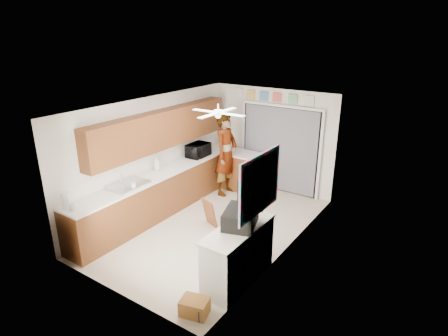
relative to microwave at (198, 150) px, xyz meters
The scene contains 41 objects.
floor 2.06m from the microwave, 43.20° to the right, with size 5.00×5.00×0.00m, color beige.
ceiling 2.24m from the microwave, 43.20° to the right, with size 5.00×5.00×0.00m, color white.
wall_back 1.83m from the microwave, 45.70° to the left, with size 3.20×3.20×0.00m, color white.
wall_front 3.91m from the microwave, 70.99° to the right, with size 3.20×3.20×0.00m, color white.
wall_left 1.25m from the microwave, 105.29° to the right, with size 5.00×5.00×0.00m, color white.
wall_right 3.12m from the microwave, 22.59° to the right, with size 5.00×5.00×0.00m, color white.
left_base_cabinets 1.36m from the microwave, 91.28° to the right, with size 0.60×4.80×0.90m, color brown.
left_countertop 1.21m from the microwave, 90.80° to the right, with size 0.62×4.80×0.04m, color white.
upper_cabinets 1.23m from the microwave, 99.51° to the right, with size 0.32×4.00×0.80m, color brown.
sink_basin 2.20m from the microwave, 90.44° to the right, with size 0.50×0.76×0.06m, color silver.
faucet 2.21m from the microwave, 95.38° to the right, with size 0.03×0.03×0.22m, color silver.
peninsula_base 1.29m from the microwave, 46.14° to the left, with size 1.00×0.60×0.90m, color brown.
peninsula_top 1.13m from the microwave, 46.14° to the left, with size 1.04×0.64×0.04m, color white.
back_opening_recess 1.99m from the microwave, 39.92° to the left, with size 2.00×0.06×2.10m, color black.
curtain_panel 1.96m from the microwave, 39.02° to the left, with size 1.90×0.03×2.05m, color gray.
door_trim_left 1.34m from the microwave, 67.98° to the left, with size 0.06×0.04×2.10m, color white.
door_trim_right 2.83m from the microwave, 26.07° to the left, with size 0.06×0.04×2.10m, color white.
door_trim_head 2.22m from the microwave, 39.25° to the left, with size 2.10×0.04×0.06m, color white.
header_frame_0 1.88m from the microwave, 62.16° to the left, with size 0.22×0.02×0.22m, color gold.
header_frame_1 2.03m from the microwave, 51.24° to the left, with size 0.22×0.02×0.22m, color #4884C1.
header_frame_2 2.23m from the microwave, 42.86° to the left, with size 0.22×0.02×0.22m, color #D25A4F.
header_frame_3 2.49m from the microwave, 35.71° to the left, with size 0.22×0.02×0.22m, color #6CBD80.
header_frame_4 2.79m from the microwave, 30.39° to the left, with size 0.22×0.02×0.22m, color silver.
route66_sign 1.78m from the microwave, 75.77° to the left, with size 0.22×0.02×0.26m, color silver.
right_counter_base 3.61m from the microwave, 42.40° to the right, with size 0.50×1.40×0.90m, color white.
right_counter_top 3.55m from the microwave, 42.51° to the right, with size 0.54×1.44×0.04m, color white.
abstract_painting 3.64m from the microwave, 37.58° to the right, with size 0.03×1.15×0.95m, color #FF5D93.
ceiling_fan 2.03m from the microwave, 38.02° to the right, with size 1.14×1.14×0.24m, color white.
microwave is the anchor object (origin of this frame).
soap_bottle 1.24m from the microwave, 98.48° to the right, with size 0.13×0.13×0.34m, color silver.
jar_a 2.23m from the microwave, 85.93° to the right, with size 0.09×0.09×0.12m, color silver.
jar_b 3.45m from the microwave, 89.72° to the right, with size 0.09×0.09×0.13m, color silver.
paper_towel_roll 3.45m from the microwave, 92.56° to the right, with size 0.14×0.14×0.29m, color white.
suitcase 3.47m from the microwave, 41.61° to the right, with size 0.46×0.62×0.27m, color black.
suitcase_rim 3.47m from the microwave, 41.61° to the right, with size 0.44×0.58×0.02m, color yellow.
suitcase_lid 3.29m from the microwave, 37.83° to the right, with size 0.42×0.03×0.50m, color black.
cardboard_box 4.34m from the microwave, 53.38° to the right, with size 0.39×0.29×0.24m, color olive.
navy_crate 4.35m from the microwave, 53.38° to the right, with size 0.31×0.26×0.19m, color #162038.
cabinet_door_panel 1.90m from the microwave, 45.40° to the right, with size 0.40×0.03×0.60m, color brown.
man 0.67m from the microwave, 32.54° to the left, with size 0.73×0.48×2.01m, color white.
dog 2.55m from the microwave, 35.89° to the right, with size 0.25×0.59×0.46m, color black.
Camera 1 is at (3.97, -5.50, 3.78)m, focal length 30.00 mm.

